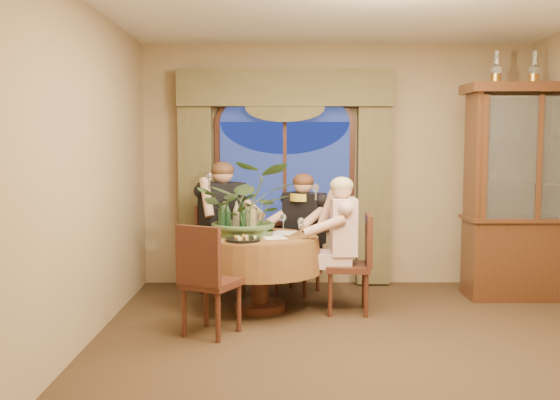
{
  "coord_description": "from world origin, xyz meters",
  "views": [
    {
      "loc": [
        -0.69,
        -4.8,
        1.65
      ],
      "look_at": [
        -0.66,
        1.25,
        1.1
      ],
      "focal_mm": 40.0,
      "sensor_mm": 36.0,
      "label": 1
    }
  ],
  "objects_px": {
    "china_cabinet": "(530,192)",
    "olive_bowl": "(266,233)",
    "chair_front_left": "(212,280)",
    "wine_bottle_2": "(227,219)",
    "oil_lamp_center": "(534,67)",
    "person_back": "(222,228)",
    "wine_bottle_3": "(237,217)",
    "person_scarf": "(304,234)",
    "chair_back_right": "(297,250)",
    "stoneware_vase": "(250,220)",
    "wine_bottle_5": "(225,218)",
    "dining_table": "(260,273)",
    "wine_bottle_4": "(243,219)",
    "person_pink": "(343,244)",
    "wine_bottle_0": "(236,218)",
    "chair_back": "(222,251)",
    "centerpiece_plant": "(248,173)",
    "chair_right": "(348,264)",
    "wine_bottle_1": "(222,220)"
  },
  "relations": [
    {
      "from": "oil_lamp_center",
      "to": "chair_right",
      "type": "bearing_deg",
      "value": -163.91
    },
    {
      "from": "oil_lamp_center",
      "to": "wine_bottle_0",
      "type": "relative_size",
      "value": 1.03
    },
    {
      "from": "dining_table",
      "to": "wine_bottle_5",
      "type": "height_order",
      "value": "wine_bottle_5"
    },
    {
      "from": "chair_front_left",
      "to": "wine_bottle_2",
      "type": "relative_size",
      "value": 2.91
    },
    {
      "from": "china_cabinet",
      "to": "oil_lamp_center",
      "type": "bearing_deg",
      "value": 0.0
    },
    {
      "from": "person_pink",
      "to": "chair_front_left",
      "type": "bearing_deg",
      "value": 122.72
    },
    {
      "from": "wine_bottle_2",
      "to": "person_back",
      "type": "bearing_deg",
      "value": 98.84
    },
    {
      "from": "person_scarf",
      "to": "wine_bottle_0",
      "type": "distance_m",
      "value": 0.94
    },
    {
      "from": "dining_table",
      "to": "wine_bottle_3",
      "type": "relative_size",
      "value": 3.74
    },
    {
      "from": "dining_table",
      "to": "wine_bottle_4",
      "type": "bearing_deg",
      "value": -166.23
    },
    {
      "from": "person_pink",
      "to": "person_scarf",
      "type": "xyz_separation_m",
      "value": [
        -0.36,
        0.65,
        0.0
      ]
    },
    {
      "from": "chair_back_right",
      "to": "wine_bottle_5",
      "type": "xyz_separation_m",
      "value": [
        -0.74,
        -0.67,
        0.44
      ]
    },
    {
      "from": "wine_bottle_1",
      "to": "wine_bottle_3",
      "type": "distance_m",
      "value": 0.29
    },
    {
      "from": "oil_lamp_center",
      "to": "chair_back_right",
      "type": "relative_size",
      "value": 0.35
    },
    {
      "from": "chair_back_right",
      "to": "wine_bottle_2",
      "type": "bearing_deg",
      "value": 76.03
    },
    {
      "from": "chair_right",
      "to": "wine_bottle_3",
      "type": "bearing_deg",
      "value": 81.85
    },
    {
      "from": "person_pink",
      "to": "wine_bottle_0",
      "type": "bearing_deg",
      "value": 86.44
    },
    {
      "from": "person_scarf",
      "to": "wine_bottle_0",
      "type": "xyz_separation_m",
      "value": [
        -0.7,
        -0.58,
        0.25
      ]
    },
    {
      "from": "centerpiece_plant",
      "to": "olive_bowl",
      "type": "bearing_deg",
      "value": -31.31
    },
    {
      "from": "person_back",
      "to": "person_scarf",
      "type": "distance_m",
      "value": 0.9
    },
    {
      "from": "chair_back",
      "to": "olive_bowl",
      "type": "height_order",
      "value": "chair_back"
    },
    {
      "from": "dining_table",
      "to": "wine_bottle_4",
      "type": "relative_size",
      "value": 3.74
    },
    {
      "from": "dining_table",
      "to": "wine_bottle_1",
      "type": "relative_size",
      "value": 3.74
    },
    {
      "from": "china_cabinet",
      "to": "olive_bowl",
      "type": "bearing_deg",
      "value": -169.25
    },
    {
      "from": "chair_front_left",
      "to": "wine_bottle_4",
      "type": "relative_size",
      "value": 2.91
    },
    {
      "from": "chair_back",
      "to": "wine_bottle_5",
      "type": "bearing_deg",
      "value": 64.92
    },
    {
      "from": "stoneware_vase",
      "to": "wine_bottle_5",
      "type": "bearing_deg",
      "value": -173.2
    },
    {
      "from": "person_scarf",
      "to": "wine_bottle_4",
      "type": "height_order",
      "value": "person_scarf"
    },
    {
      "from": "person_back",
      "to": "wine_bottle_5",
      "type": "relative_size",
      "value": 4.42
    },
    {
      "from": "chair_right",
      "to": "olive_bowl",
      "type": "xyz_separation_m",
      "value": [
        -0.8,
        0.04,
        0.3
      ]
    },
    {
      "from": "stoneware_vase",
      "to": "centerpiece_plant",
      "type": "bearing_deg",
      "value": -133.01
    },
    {
      "from": "person_back",
      "to": "person_scarf",
      "type": "xyz_separation_m",
      "value": [
        0.9,
        -0.06,
        -0.06
      ]
    },
    {
      "from": "wine_bottle_0",
      "to": "wine_bottle_2",
      "type": "bearing_deg",
      "value": -126.64
    },
    {
      "from": "chair_back_right",
      "to": "wine_bottle_0",
      "type": "height_order",
      "value": "wine_bottle_0"
    },
    {
      "from": "person_pink",
      "to": "chair_back_right",
      "type": "bearing_deg",
      "value": 29.86
    },
    {
      "from": "stoneware_vase",
      "to": "wine_bottle_2",
      "type": "height_order",
      "value": "wine_bottle_2"
    },
    {
      "from": "wine_bottle_5",
      "to": "wine_bottle_1",
      "type": "bearing_deg",
      "value": -95.68
    },
    {
      "from": "wine_bottle_2",
      "to": "oil_lamp_center",
      "type": "bearing_deg",
      "value": 9.77
    },
    {
      "from": "person_back",
      "to": "wine_bottle_3",
      "type": "bearing_deg",
      "value": 78.98
    },
    {
      "from": "person_back",
      "to": "person_pink",
      "type": "bearing_deg",
      "value": 118.94
    },
    {
      "from": "person_back",
      "to": "wine_bottle_3",
      "type": "distance_m",
      "value": 0.59
    },
    {
      "from": "chair_right",
      "to": "chair_back_right",
      "type": "relative_size",
      "value": 1.0
    },
    {
      "from": "dining_table",
      "to": "person_back",
      "type": "height_order",
      "value": "person_back"
    },
    {
      "from": "oil_lamp_center",
      "to": "stoneware_vase",
      "type": "distance_m",
      "value": 3.35
    },
    {
      "from": "chair_back_right",
      "to": "wine_bottle_2",
      "type": "relative_size",
      "value": 2.91
    },
    {
      "from": "wine_bottle_0",
      "to": "chair_back",
      "type": "bearing_deg",
      "value": 108.85
    },
    {
      "from": "chair_right",
      "to": "centerpiece_plant",
      "type": "relative_size",
      "value": 0.9
    },
    {
      "from": "wine_bottle_4",
      "to": "centerpiece_plant",
      "type": "bearing_deg",
      "value": 71.28
    },
    {
      "from": "wine_bottle_3",
      "to": "chair_back_right",
      "type": "bearing_deg",
      "value": 41.99
    },
    {
      "from": "chair_right",
      "to": "chair_back",
      "type": "distance_m",
      "value": 1.48
    }
  ]
}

